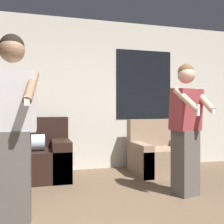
% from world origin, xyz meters
% --- Properties ---
extents(wall_back, '(6.43, 0.07, 2.70)m').
position_xyz_m(wall_back, '(0.02, 3.13, 1.35)').
color(wall_back, beige).
rests_on(wall_back, ground_plane).
extents(couch, '(1.70, 0.85, 0.95)m').
position_xyz_m(couch, '(-1.09, 2.67, 0.34)').
color(couch, black).
rests_on(couch, ground_plane).
extents(armchair, '(0.93, 0.80, 0.90)m').
position_xyz_m(armchair, '(1.28, 2.57, 0.30)').
color(armchair, '#937A60').
rests_on(armchair, ground_plane).
extents(person_left, '(0.49, 0.47, 1.77)m').
position_xyz_m(person_left, '(-0.94, 1.01, 0.91)').
color(person_left, '#56514C').
rests_on(person_left, ground_plane).
extents(person_right, '(0.45, 0.53, 1.65)m').
position_xyz_m(person_right, '(1.08, 1.36, 0.85)').
color(person_right, '#56514C').
rests_on(person_right, ground_plane).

